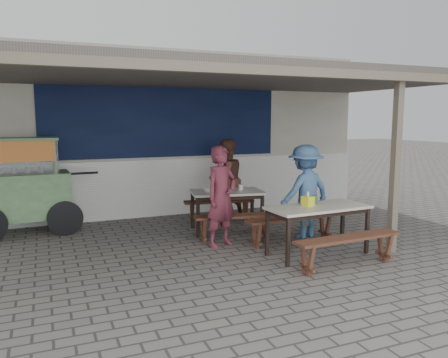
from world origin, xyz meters
TOP-DOWN VIEW (x-y plane):
  - ground at (0.00, 0.00)m, footprint 60.00×60.00m
  - back_wall at (-0.00, 3.58)m, footprint 9.00×1.28m
  - warung_roof at (0.02, 0.90)m, footprint 9.00×4.21m
  - table_left at (0.45, 1.22)m, footprint 1.39×0.98m
  - bench_left_street at (0.33, 0.55)m, footprint 1.41×0.52m
  - bench_left_wall at (0.57, 1.88)m, footprint 1.41×0.52m
  - table_right at (1.19, -0.60)m, footprint 1.59×0.76m
  - bench_right_street at (1.22, -1.28)m, footprint 1.67×0.36m
  - bench_right_wall at (1.15, 0.08)m, footprint 1.67×0.36m
  - vendor_cart at (-2.94, 2.39)m, footprint 2.15×0.92m
  - patron_street_side at (0.01, 0.37)m, footprint 0.70×0.58m
  - patron_wall_side at (0.81, 2.10)m, footprint 0.94×0.82m
  - patron_right_table at (1.56, 0.34)m, footprint 1.13×0.77m
  - tissue_box at (1.05, -0.52)m, footprint 0.18×0.18m
  - donation_box at (1.16, -0.43)m, footprint 0.21×0.17m
  - condiment_jar at (0.74, 1.23)m, footprint 0.09×0.09m
  - condiment_bowl at (0.13, 1.30)m, footprint 0.25×0.25m

SIDE VIEW (x-z plane):
  - ground at x=0.00m, z-range 0.00..0.00m
  - bench_left_street at x=0.33m, z-range 0.11..0.56m
  - bench_left_wall at x=0.57m, z-range 0.11..0.56m
  - bench_right_street at x=1.22m, z-range 0.12..0.57m
  - bench_right_wall at x=1.15m, z-range 0.12..0.57m
  - table_left at x=0.45m, z-range 0.30..1.05m
  - table_right at x=1.19m, z-range 0.30..1.05m
  - condiment_bowl at x=0.13m, z-range 0.75..0.80m
  - condiment_jar at x=0.74m, z-range 0.75..0.85m
  - patron_right_table at x=1.56m, z-range 0.00..1.61m
  - donation_box at x=1.16m, z-range 0.75..0.87m
  - patron_street_side at x=0.01m, z-range 0.00..1.63m
  - tissue_box at x=1.05m, z-range 0.75..0.90m
  - patron_wall_side at x=0.81m, z-range 0.00..1.65m
  - vendor_cart at x=-2.94m, z-range 0.07..1.80m
  - back_wall at x=0.00m, z-range -0.03..3.47m
  - warung_roof at x=0.02m, z-range 1.31..4.12m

